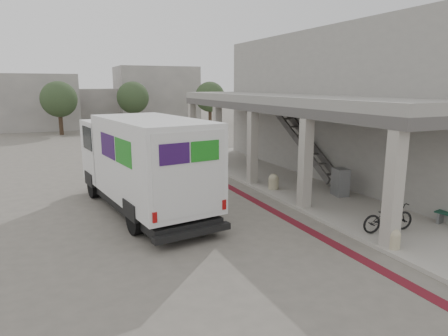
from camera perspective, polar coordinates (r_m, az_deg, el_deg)
name	(u,v)px	position (r m, az deg, el deg)	size (l,w,h in m)	color
ground	(260,222)	(13.47, 5.13, -7.63)	(120.00, 120.00, 0.00)	#635D54
bike_lane_stripe	(257,202)	(15.60, 4.77, -4.88)	(0.35, 40.00, 0.01)	maroon
sidewalk	(354,205)	(15.71, 18.03, -5.10)	(4.40, 28.00, 0.12)	#A09A90
transit_building	(339,107)	(20.36, 16.13, 8.34)	(7.60, 17.00, 7.00)	gray
distant_backdrop	(78,101)	(47.11, -20.16, 8.96)	(28.00, 10.00, 6.50)	gray
tree_left	(59,99)	(39.11, -22.52, 9.05)	(3.20, 3.20, 4.80)	#38281C
tree_mid	(133,98)	(41.90, -12.89, 9.77)	(3.20, 3.20, 4.80)	#38281C
tree_right	(210,97)	(43.25, -2.02, 10.11)	(3.20, 3.20, 4.80)	#38281C
fedex_truck	(142,161)	(14.44, -11.62, 0.93)	(3.52, 8.22, 3.39)	black
bollard_near	(393,238)	(11.89, 23.05, -9.23)	(0.37, 0.37, 0.55)	tan
bollard_far	(274,181)	(17.09, 7.10, -1.91)	(0.43, 0.43, 0.65)	tan
utility_cabinet	(340,182)	(16.58, 16.29, -1.93)	(0.49, 0.66, 1.10)	slate
bicycle_black	(388,217)	(13.05, 22.38, -6.51)	(0.60, 1.72, 0.90)	black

